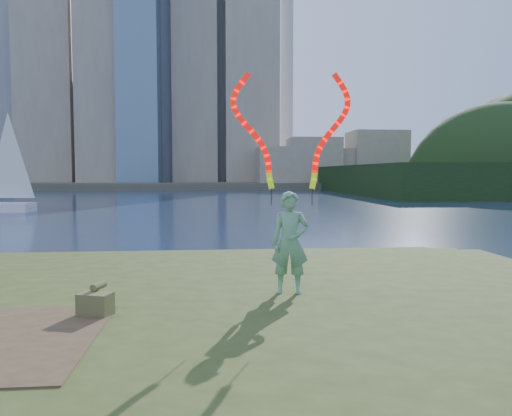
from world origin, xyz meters
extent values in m
plane|color=#1B2844|center=(0.00, 0.00, 0.00)|extent=(320.00, 320.00, 0.00)
cube|color=#344217|center=(0.00, -2.50, 0.15)|extent=(20.00, 18.00, 0.30)
cube|color=#344217|center=(0.00, -2.20, 0.40)|extent=(17.00, 15.00, 0.30)
cube|color=#344217|center=(0.00, -2.00, 0.65)|extent=(14.00, 12.00, 0.30)
cube|color=#484335|center=(0.00, 95.00, 0.60)|extent=(320.00, 40.00, 1.20)
cylinder|color=silver|center=(18.00, 102.00, 30.20)|extent=(2.80, 2.80, 58.00)
imported|color=#126A2B|center=(2.25, -1.06, 1.69)|extent=(0.71, 0.53, 1.78)
cylinder|color=black|center=(1.94, -0.89, 2.49)|extent=(0.02, 0.02, 0.30)
cylinder|color=black|center=(2.65, -1.01, 2.49)|extent=(0.02, 0.02, 0.30)
cube|color=#4A4726|center=(-0.83, -2.18, 0.97)|extent=(0.54, 0.44, 0.33)
cylinder|color=#4A4726|center=(-0.83, -1.96, 1.19)|extent=(0.20, 0.33, 0.11)
camera|label=1|loc=(0.87, -9.61, 2.90)|focal=35.00mm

